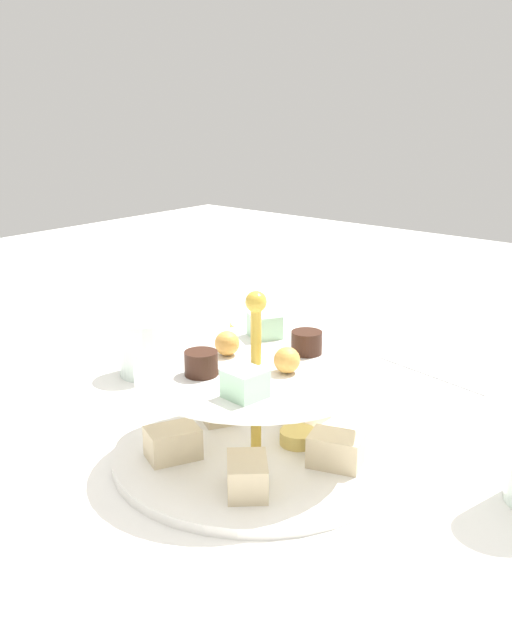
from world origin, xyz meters
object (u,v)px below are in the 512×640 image
object	(u,v)px
teacup_with_saucer	(252,342)
water_glass_short_left	(144,348)
butter_knife_right	(431,373)
tiered_serving_stand	(256,417)

from	to	relation	value
teacup_with_saucer	water_glass_short_left	bearing A→B (deg)	151.42
water_glass_short_left	butter_knife_right	world-z (taller)	water_glass_short_left
tiered_serving_stand	teacup_with_saucer	xyz separation A→B (m)	(0.21, 0.18, -0.02)
tiered_serving_stand	water_glass_short_left	size ratio (longest dim) A/B	3.92
water_glass_short_left	butter_knife_right	bearing A→B (deg)	-50.25
teacup_with_saucer	butter_knife_right	xyz separation A→B (m)	(0.10, -0.21, -0.02)
tiered_serving_stand	teacup_with_saucer	world-z (taller)	tiered_serving_stand
water_glass_short_left	butter_knife_right	xyz separation A→B (m)	(0.23, -0.28, -0.03)
water_glass_short_left	teacup_with_saucer	world-z (taller)	water_glass_short_left
teacup_with_saucer	tiered_serving_stand	bearing A→B (deg)	-139.02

